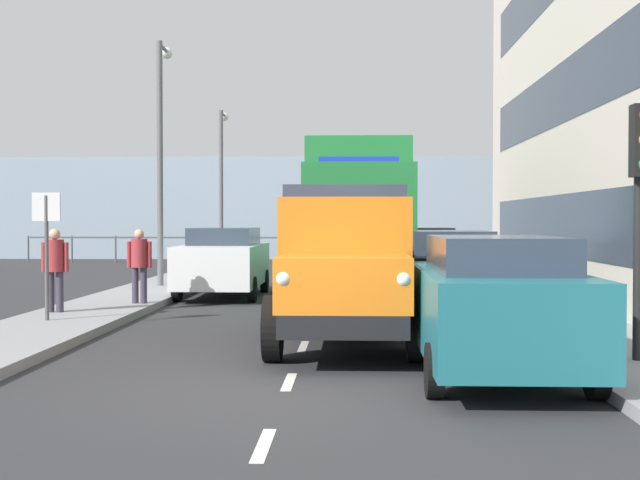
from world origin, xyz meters
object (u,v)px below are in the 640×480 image
object	(u,v)px
car_teal_kerbside_near	(494,303)
pedestrian_couple_b	(55,263)
pedestrian_in_dark_coat	(139,260)
truck_vintage_orange	(345,269)
street_sign	(46,233)
lorry_cargo_green	(358,214)
car_white_oppositeside_0	(224,261)
lamp_post_promenade	(161,141)
car_black_kerbside_1	(447,275)
lamp_post_far	(222,172)
car_grey_kerbside_2	(421,259)

from	to	relation	value
car_teal_kerbside_near	pedestrian_couple_b	bearing A→B (deg)	-36.68
pedestrian_couple_b	pedestrian_in_dark_coat	bearing A→B (deg)	-123.50
truck_vintage_orange	street_sign	xyz separation A→B (m)	(5.28, -2.01, 0.50)
truck_vintage_orange	lorry_cargo_green	bearing A→B (deg)	-91.52
lorry_cargo_green	pedestrian_couple_b	size ratio (longest dim) A/B	5.12
car_teal_kerbside_near	pedestrian_in_dark_coat	size ratio (longest dim) A/B	2.85
car_white_oppositeside_0	street_sign	bearing A→B (deg)	71.30
car_teal_kerbside_near	pedestrian_couple_b	world-z (taller)	pedestrian_couple_b
truck_vintage_orange	lorry_cargo_green	distance (m)	8.84
lorry_cargo_green	car_white_oppositeside_0	bearing A→B (deg)	7.22
truck_vintage_orange	pedestrian_couple_b	world-z (taller)	truck_vintage_orange
lorry_cargo_green	lamp_post_promenade	xyz separation A→B (m)	(5.33, -1.36, 1.99)
truck_vintage_orange	car_white_oppositeside_0	world-z (taller)	truck_vintage_orange
lorry_cargo_green	car_black_kerbside_1	size ratio (longest dim) A/B	1.91
car_white_oppositeside_0	lamp_post_far	bearing A→B (deg)	-80.89
car_teal_kerbside_near	truck_vintage_orange	bearing A→B (deg)	-50.37
car_white_oppositeside_0	pedestrian_in_dark_coat	xyz separation A→B (m)	(1.29, 3.28, 0.17)
pedestrian_couple_b	car_grey_kerbside_2	bearing A→B (deg)	-141.20
car_grey_kerbside_2	car_black_kerbside_1	bearing A→B (deg)	90.00
street_sign	lorry_cargo_green	bearing A→B (deg)	-129.10
car_teal_kerbside_near	car_black_kerbside_1	xyz separation A→B (m)	(-0.00, -5.40, -0.00)
car_grey_kerbside_2	lamp_post_far	size ratio (longest dim) A/B	0.67
car_black_kerbside_1	car_white_oppositeside_0	size ratio (longest dim) A/B	0.98
car_teal_kerbside_near	car_black_kerbside_1	bearing A→B (deg)	-90.00
lamp_post_promenade	pedestrian_couple_b	bearing A→B (deg)	85.83
car_teal_kerbside_near	street_sign	distance (m)	8.34
car_black_kerbside_1	pedestrian_in_dark_coat	bearing A→B (deg)	-17.13
lamp_post_far	street_sign	bearing A→B (deg)	89.00
car_teal_kerbside_near	car_white_oppositeside_0	distance (m)	11.72
lamp_post_promenade	pedestrian_in_dark_coat	bearing A→B (deg)	97.63
truck_vintage_orange	car_grey_kerbside_2	bearing A→B (deg)	-101.31
car_white_oppositeside_0	lamp_post_far	xyz separation A→B (m)	(1.84, -11.48, 2.84)
truck_vintage_orange	car_grey_kerbside_2	world-z (taller)	truck_vintage_orange
truck_vintage_orange	car_white_oppositeside_0	bearing A→B (deg)	-69.51
car_grey_kerbside_2	car_white_oppositeside_0	xyz separation A→B (m)	(4.99, 0.94, 0.00)
car_teal_kerbside_near	car_black_kerbside_1	world-z (taller)	same
truck_vintage_orange	car_white_oppositeside_0	size ratio (longest dim) A/B	1.28
car_black_kerbside_1	pedestrian_couple_b	xyz separation A→B (m)	(7.45, -0.15, 0.19)
car_black_kerbside_1	car_grey_kerbside_2	xyz separation A→B (m)	(0.00, -6.15, -0.00)
pedestrian_in_dark_coat	street_sign	bearing A→B (deg)	74.38
lorry_cargo_green	lamp_post_far	xyz separation A→B (m)	(5.20, -11.05, 1.67)
pedestrian_in_dark_coat	lamp_post_far	distance (m)	15.01
car_teal_kerbside_near	car_grey_kerbside_2	size ratio (longest dim) A/B	1.11
pedestrian_couple_b	lamp_post_far	distance (m)	16.76
car_white_oppositeside_0	lamp_post_promenade	xyz separation A→B (m)	(1.97, -1.79, 3.16)
car_teal_kerbside_near	car_white_oppositeside_0	bearing A→B (deg)	-64.83
lorry_cargo_green	pedestrian_in_dark_coat	xyz separation A→B (m)	(4.65, 3.70, -1.01)
pedestrian_in_dark_coat	lamp_post_far	xyz separation A→B (m)	(0.55, -14.76, 2.67)
lorry_cargo_green	street_sign	bearing A→B (deg)	50.90
car_grey_kerbside_2	lamp_post_far	bearing A→B (deg)	-57.08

